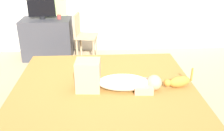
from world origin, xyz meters
TOP-DOWN VIEW (x-y plane):
  - ground_plane at (0.00, 0.00)m, footprint 16.00×16.00m
  - bed at (0.01, 0.08)m, footprint 2.11×1.95m
  - person_lying at (0.11, -0.03)m, footprint 0.94×0.32m
  - cat at (0.83, -0.02)m, footprint 0.35×0.17m
  - desk at (-1.00, 2.13)m, footprint 0.90×0.56m
  - tv_monitor at (-1.05, 2.13)m, footprint 0.48×0.10m
  - cup at (-0.75, 2.12)m, footprint 0.07×0.07m
  - chair_by_desk at (-0.33, 1.95)m, footprint 0.44×0.44m

SIDE VIEW (x-z plane):
  - ground_plane at x=0.00m, z-range 0.00..0.00m
  - bed at x=0.01m, z-range 0.00..0.44m
  - desk at x=-1.00m, z-range 0.00..0.74m
  - chair_by_desk at x=-0.33m, z-range 0.08..0.94m
  - cat at x=0.83m, z-range 0.41..0.62m
  - person_lying at x=0.11m, z-range 0.39..0.73m
  - cup at x=-0.75m, z-range 0.74..0.82m
  - tv_monitor at x=-1.05m, z-range 0.75..1.10m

